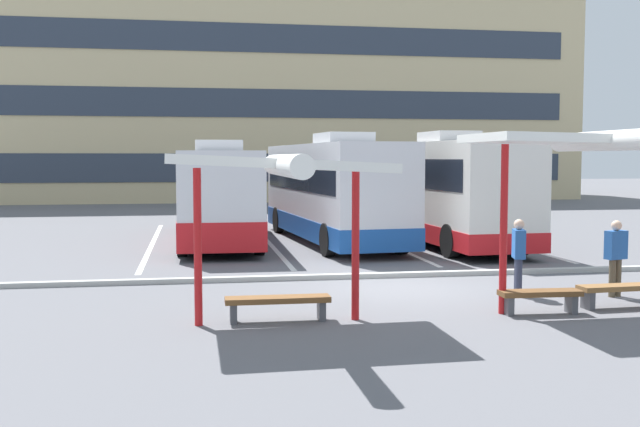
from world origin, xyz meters
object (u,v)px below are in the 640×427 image
coach_bus_1 (332,192)px  bench_0 (278,303)px  waiting_passenger_0 (616,253)px  coach_bus_0 (218,196)px  bench_1 (540,297)px  coach_bus_2 (432,190)px  waiting_shelter_0 (279,168)px  waiting_shelter_1 (591,145)px  waiting_passenger_1 (519,252)px  bench_2 (619,291)px

coach_bus_1 → bench_0: 12.79m
bench_0 → waiting_passenger_0: (7.30, 1.19, 0.59)m
coach_bus_0 → waiting_passenger_0: coach_bus_0 is taller
coach_bus_0 → bench_1: size_ratio=6.83×
coach_bus_1 → waiting_passenger_0: 11.82m
coach_bus_2 → bench_0: (-6.88, -12.28, -1.46)m
bench_0 → waiting_shelter_0: bearing=-90.0°
coach_bus_0 → coach_bus_1: coach_bus_1 is taller
coach_bus_2 → coach_bus_1: bearing=-179.9°
bench_1 → waiting_shelter_1: bearing=-6.6°
bench_0 → bench_1: same height
coach_bus_0 → waiting_shelter_0: coach_bus_0 is taller
bench_0 → waiting_passenger_0: waiting_passenger_0 is taller
coach_bus_1 → waiting_passenger_0: bearing=-70.1°
waiting_shelter_1 → waiting_shelter_0: bearing=-179.5°
coach_bus_0 → waiting_passenger_0: size_ratio=6.58×
bench_0 → bench_1: size_ratio=1.21×
coach_bus_1 → waiting_passenger_0: (4.01, -11.09, -0.83)m
waiting_passenger_1 → waiting_passenger_0: bearing=-11.5°
waiting_shelter_1 → waiting_passenger_0: bearing=45.3°
coach_bus_0 → waiting_shelter_1: 14.86m
bench_0 → bench_1: (4.94, -0.19, -0.01)m
bench_0 → waiting_shelter_1: (5.84, -0.29, 2.83)m
waiting_shelter_1 → coach_bus_1: bearing=101.5°
coach_bus_2 → waiting_shelter_1: 12.69m
coach_bus_0 → waiting_shelter_0: size_ratio=2.46×
bench_0 → waiting_passenger_0: bearing=9.3°
bench_0 → bench_2: 6.74m
bench_1 → waiting_passenger_0: 2.80m
waiting_shelter_0 → bench_2: 7.18m
waiting_shelter_0 → bench_1: waiting_shelter_0 is taller
waiting_passenger_0 → waiting_passenger_1: (-1.99, 0.40, 0.01)m
coach_bus_2 → waiting_passenger_0: (0.42, -11.09, -0.87)m
coach_bus_1 → bench_0: (-3.29, -12.28, -1.42)m
bench_0 → waiting_passenger_1: (5.31, 1.60, 0.60)m
bench_1 → bench_2: size_ratio=0.94×
coach_bus_1 → coach_bus_2: 3.59m
bench_0 → waiting_passenger_1: size_ratio=1.15×
coach_bus_0 → waiting_shelter_0: 13.41m
bench_1 → coach_bus_2: bearing=81.2°
coach_bus_2 → waiting_shelter_0: 14.41m
waiting_shelter_1 → waiting_passenger_1: waiting_shelter_1 is taller
coach_bus_0 → coach_bus_1: (3.90, -0.73, 0.16)m
waiting_passenger_0 → coach_bus_2: bearing=92.2°
coach_bus_2 → waiting_passenger_0: bearing=-87.8°
bench_1 → coach_bus_0: bearing=112.8°
coach_bus_1 → waiting_shelter_1: 12.90m
waiting_shelter_0 → bench_0: size_ratio=2.29×
waiting_passenger_0 → bench_0: bearing=-170.7°
coach_bus_2 → waiting_passenger_1: (-1.57, -10.69, -0.86)m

